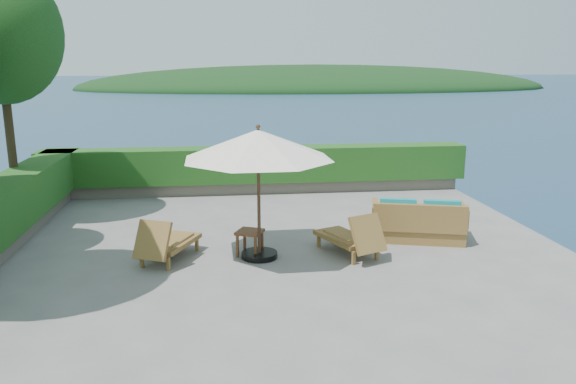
{
  "coord_description": "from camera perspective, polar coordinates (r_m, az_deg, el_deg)",
  "views": [
    {
      "loc": [
        -1.11,
        -10.65,
        3.77
      ],
      "look_at": [
        0.3,
        0.8,
        1.1
      ],
      "focal_mm": 35.0,
      "sensor_mm": 36.0,
      "label": 1
    }
  ],
  "objects": [
    {
      "name": "patio_umbrella",
      "position": [
        10.66,
        -3.05,
        4.71
      ],
      "size": [
        3.88,
        3.88,
        2.64
      ],
      "rotation": [
        0.0,
        0.0,
        0.41
      ],
      "color": "black",
      "rests_on": "ground"
    },
    {
      "name": "lounge_right",
      "position": [
        11.25,
        6.47,
        -4.54
      ],
      "size": [
        1.25,
        1.75,
        0.93
      ],
      "rotation": [
        0.0,
        0.0,
        0.41
      ],
      "color": "brown",
      "rests_on": "ground"
    },
    {
      "name": "wicker_loveseat",
      "position": [
        12.48,
        13.06,
        -3.1
      ],
      "size": [
        2.17,
        1.51,
        0.97
      ],
      "rotation": [
        0.0,
        0.0,
        -0.27
      ],
      "color": "brown",
      "rests_on": "ground"
    },
    {
      "name": "hedge_far",
      "position": [
        16.55,
        -3.07,
        2.84
      ],
      "size": [
        12.4,
        0.9,
        1.0
      ],
      "primitive_type": "cube",
      "color": "#174413",
      "rests_on": "planter_wall_far"
    },
    {
      "name": "foundation",
      "position": [
        11.96,
        -0.98,
        -13.39
      ],
      "size": [
        12.0,
        12.0,
        3.0
      ],
      "primitive_type": "cube",
      "color": "#565045",
      "rests_on": "ocean"
    },
    {
      "name": "offshore_island",
      "position": [
        153.05,
        2.84,
        10.47
      ],
      "size": [
        126.0,
        57.6,
        12.6
      ],
      "primitive_type": "ellipsoid",
      "color": "black",
      "rests_on": "ocean"
    },
    {
      "name": "lounge_left",
      "position": [
        11.12,
        -12.26,
        -5.0
      ],
      "size": [
        1.25,
        1.72,
        0.92
      ],
      "rotation": [
        0.0,
        0.0,
        -0.42
      ],
      "color": "brown",
      "rests_on": "ground"
    },
    {
      "name": "ground",
      "position": [
        11.35,
        -1.01,
        -6.36
      ],
      "size": [
        12.0,
        12.0,
        0.0
      ],
      "primitive_type": "plane",
      "color": "gray",
      "rests_on": "ground"
    },
    {
      "name": "planter_wall_far",
      "position": [
        16.68,
        -3.04,
        0.58
      ],
      "size": [
        12.0,
        0.6,
        0.36
      ],
      "primitive_type": "cube",
      "color": "#70675A",
      "rests_on": "ground"
    },
    {
      "name": "side_table",
      "position": [
        11.21,
        -3.91,
        -4.38
      ],
      "size": [
        0.64,
        0.64,
        0.51
      ],
      "rotation": [
        0.0,
        0.0,
        -0.43
      ],
      "color": "brown",
      "rests_on": "ground"
    }
  ]
}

